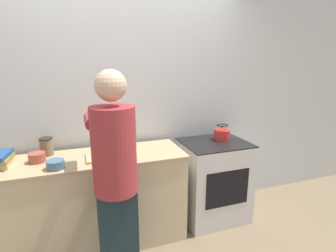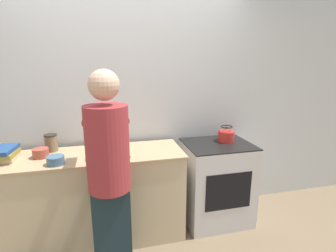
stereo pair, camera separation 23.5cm
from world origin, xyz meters
name	(u,v)px [view 2 (the right image)]	position (x,y,z in m)	size (l,w,h in m)	color
ground_plane	(139,249)	(0.00, 0.00, 0.00)	(12.00, 12.00, 0.00)	#7A664C
wall_back	(127,103)	(0.00, 0.65, 1.30)	(8.00, 0.05, 2.60)	silver
counter	(93,197)	(-0.39, 0.28, 0.45)	(1.75, 0.58, 0.89)	#C6B28E
oven	(216,182)	(0.91, 0.29, 0.45)	(0.70, 0.58, 0.89)	silver
person	(109,171)	(-0.23, -0.22, 0.92)	(0.37, 0.61, 1.69)	#192B33
cutting_board	(108,154)	(-0.23, 0.23, 0.90)	(0.39, 0.25, 0.02)	tan
knife	(109,153)	(-0.22, 0.23, 0.91)	(0.23, 0.05, 0.01)	silver
kettle	(226,135)	(1.03, 0.35, 0.96)	(0.18, 0.18, 0.17)	red
bowl_prep	(56,160)	(-0.66, 0.10, 0.93)	(0.14, 0.14, 0.07)	#426684
bowl_mixing	(41,153)	(-0.82, 0.31, 0.93)	(0.14, 0.14, 0.08)	#9E4738
canister_jar	(51,143)	(-0.76, 0.46, 0.98)	(0.12, 0.12, 0.17)	#756047
book_stack	(5,154)	(-1.10, 0.30, 0.96)	(0.20, 0.29, 0.12)	beige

